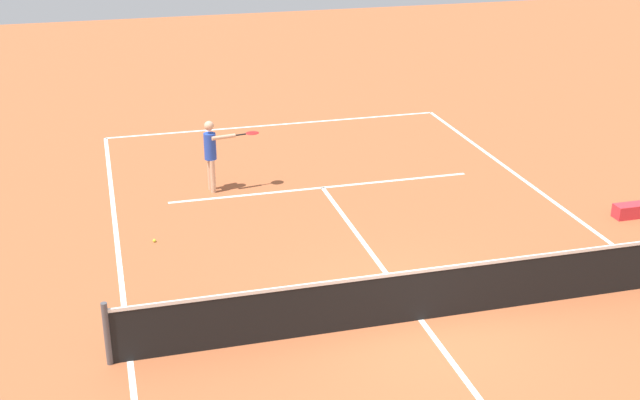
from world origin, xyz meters
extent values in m
plane|color=#AD5933|center=(0.00, 0.00, 0.00)|extent=(60.00, 60.00, 0.00)
cube|color=white|center=(0.00, -11.50, 0.00)|extent=(9.67, 0.10, 0.01)
cube|color=white|center=(4.84, 0.00, 0.00)|extent=(0.10, 22.99, 0.01)
cube|color=white|center=(0.00, -6.32, 0.00)|extent=(7.25, 0.10, 0.01)
cube|color=white|center=(0.00, 0.00, 0.00)|extent=(0.10, 12.64, 0.01)
cylinder|color=#4C4C51|center=(5.14, 0.00, 0.54)|extent=(0.10, 0.10, 1.07)
cube|color=black|center=(0.00, 0.00, 0.46)|extent=(10.27, 0.03, 0.91)
cube|color=white|center=(0.00, 0.00, 0.93)|extent=(10.27, 0.04, 0.06)
cylinder|color=#D8A884|center=(2.57, -6.90, 0.40)|extent=(0.12, 0.12, 0.79)
cylinder|color=#D8A884|center=(2.53, -6.70, 0.40)|extent=(0.12, 0.12, 0.79)
cylinder|color=#2647B7|center=(2.55, -6.80, 1.10)|extent=(0.28, 0.28, 0.62)
sphere|color=#D8A884|center=(2.55, -6.80, 1.59)|extent=(0.22, 0.22, 0.22)
cylinder|color=#D8A884|center=(2.58, -6.98, 1.14)|extent=(0.09, 0.09, 0.55)
cylinder|color=#D8A884|center=(2.25, -6.66, 1.34)|extent=(0.56, 0.18, 0.09)
cylinder|color=black|center=(1.85, -6.73, 1.34)|extent=(0.26, 0.08, 0.04)
ellipsoid|color=red|center=(1.56, -6.78, 1.34)|extent=(0.36, 0.33, 0.04)
sphere|color=#CCE033|center=(4.10, -4.30, 0.03)|extent=(0.07, 0.07, 0.07)
cube|color=red|center=(-6.01, -2.90, 0.15)|extent=(0.76, 0.32, 0.30)
camera|label=1|loc=(4.89, 11.58, 7.32)|focal=47.39mm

